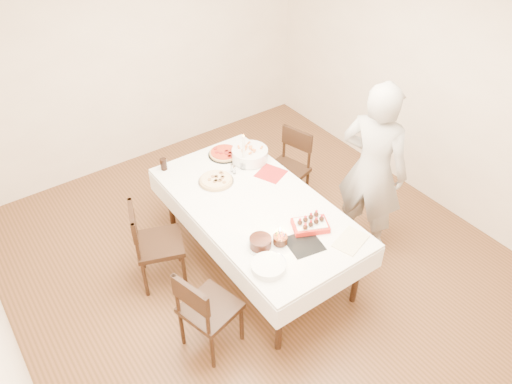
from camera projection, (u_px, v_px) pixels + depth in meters
floor at (261, 266)px, 5.01m from camera, size 5.00×5.00×0.00m
wall_back at (135, 55)px, 5.75m from camera, size 4.50×0.04×2.70m
wall_right at (437, 84)px, 5.18m from camera, size 0.04×5.00×2.70m
dining_table at (256, 233)px, 4.84m from camera, size 1.82×2.40×0.75m
chair_right_savory at (286, 171)px, 5.51m from camera, size 0.56×0.56×0.90m
chair_left_savory at (159, 244)px, 4.62m from camera, size 0.60×0.60×0.91m
chair_left_dessert at (210, 308)px, 4.06m from camera, size 0.55×0.55×0.89m
person at (373, 170)px, 4.73m from camera, size 0.65×0.78×1.84m
pizza_white at (216, 180)px, 4.85m from camera, size 0.43×0.43×0.04m
pizza_pepperoni at (224, 153)px, 5.21m from camera, size 0.43×0.43×0.04m
red_placemat at (271, 174)px, 4.97m from camera, size 0.34×0.34×0.01m
pasta_bowl at (250, 154)px, 5.11m from camera, size 0.48×0.48×0.12m
taper_candle at (244, 151)px, 4.92m from camera, size 0.11×0.11×0.40m
shaker_pair at (234, 170)px, 4.94m from camera, size 0.10×0.10×0.09m
cola_glass at (164, 164)px, 4.99m from camera, size 0.08×0.08×0.12m
layer_cake at (260, 243)px, 4.14m from camera, size 0.28×0.28×0.10m
cake_board at (304, 244)px, 4.20m from camera, size 0.33×0.33×0.01m
birthday_cake at (280, 237)px, 4.15m from camera, size 0.14×0.14×0.13m
strawberry_box at (310, 225)px, 4.33m from camera, size 0.36×0.32×0.08m
box_lid at (351, 241)px, 4.22m from camera, size 0.35×0.29×0.03m
plate_stack at (268, 266)px, 3.96m from camera, size 0.31×0.31×0.06m
china_plate at (271, 262)px, 4.03m from camera, size 0.31×0.31×0.01m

